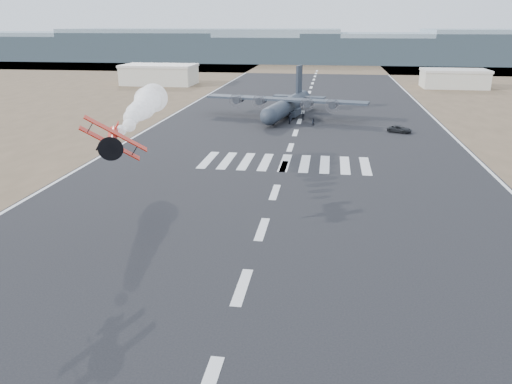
% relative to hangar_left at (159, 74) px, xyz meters
% --- Properties ---
extents(scrub_far, '(500.00, 80.00, 0.00)m').
position_rel_hangar_left_xyz_m(scrub_far, '(52.00, 85.00, -3.41)').
color(scrub_far, brown).
rests_on(scrub_far, ground).
extents(runway_markings, '(60.00, 260.00, 0.01)m').
position_rel_hangar_left_xyz_m(runway_markings, '(52.00, -85.00, -3.40)').
color(runway_markings, silver).
rests_on(runway_markings, ground).
extents(ridge_seg_b, '(150.00, 50.00, 15.00)m').
position_rel_hangar_left_xyz_m(ridge_seg_b, '(-78.00, 115.00, 4.09)').
color(ridge_seg_b, slate).
rests_on(ridge_seg_b, ground).
extents(ridge_seg_c, '(150.00, 50.00, 17.00)m').
position_rel_hangar_left_xyz_m(ridge_seg_c, '(-13.00, 115.00, 5.09)').
color(ridge_seg_c, slate).
rests_on(ridge_seg_c, ground).
extents(ridge_seg_d, '(150.00, 50.00, 13.00)m').
position_rel_hangar_left_xyz_m(ridge_seg_d, '(52.00, 115.00, 3.09)').
color(ridge_seg_d, slate).
rests_on(ridge_seg_d, ground).
extents(ridge_seg_e, '(150.00, 50.00, 15.00)m').
position_rel_hangar_left_xyz_m(ridge_seg_e, '(117.00, 115.00, 4.09)').
color(ridge_seg_e, slate).
rests_on(ridge_seg_e, ground).
extents(hangar_left, '(24.50, 14.50, 6.70)m').
position_rel_hangar_left_xyz_m(hangar_left, '(0.00, 0.00, 0.00)').
color(hangar_left, '#B2AF9F').
rests_on(hangar_left, ground).
extents(hangar_right, '(20.50, 12.50, 5.90)m').
position_rel_hangar_left_xyz_m(hangar_right, '(98.00, 5.00, -0.40)').
color(hangar_right, '#B2AF9F').
rests_on(hangar_right, ground).
extents(aerobatic_biplane, '(5.36, 5.77, 4.71)m').
position_rel_hangar_left_xyz_m(aerobatic_biplane, '(38.49, -125.37, 6.64)').
color(aerobatic_biplane, red).
extents(smoke_trail, '(6.50, 23.72, 3.94)m').
position_rel_hangar_left_xyz_m(smoke_trail, '(34.62, -105.51, 6.79)').
color(smoke_trail, white).
extents(transport_aircraft, '(36.52, 29.91, 10.57)m').
position_rel_hangar_left_xyz_m(transport_aircraft, '(48.86, -55.60, -0.68)').
color(transport_aircraft, '#212832').
rests_on(transport_aircraft, ground).
extents(support_vehicle, '(5.11, 3.82, 1.29)m').
position_rel_hangar_left_xyz_m(support_vehicle, '(71.94, -69.70, -2.76)').
color(support_vehicle, black).
rests_on(support_vehicle, ground).
extents(crew_a, '(0.88, 0.85, 1.88)m').
position_rel_hangar_left_xyz_m(crew_a, '(47.63, -58.73, -2.47)').
color(crew_a, black).
rests_on(crew_a, ground).
extents(crew_b, '(0.86, 1.02, 1.80)m').
position_rel_hangar_left_xyz_m(crew_b, '(50.08, -64.42, -2.51)').
color(crew_b, black).
rests_on(crew_b, ground).
extents(crew_c, '(0.97, 1.19, 1.67)m').
position_rel_hangar_left_xyz_m(crew_c, '(44.87, -58.71, -2.57)').
color(crew_c, black).
rests_on(crew_c, ground).
extents(crew_d, '(1.12, 0.72, 1.77)m').
position_rel_hangar_left_xyz_m(crew_d, '(52.65, -59.57, -2.52)').
color(crew_d, black).
rests_on(crew_d, ground).
extents(crew_e, '(0.66, 0.96, 1.82)m').
position_rel_hangar_left_xyz_m(crew_e, '(50.01, -59.93, -2.50)').
color(crew_e, black).
rests_on(crew_e, ground).
extents(crew_f, '(1.80, 1.01, 1.85)m').
position_rel_hangar_left_xyz_m(crew_f, '(47.31, -60.27, -2.48)').
color(crew_f, black).
rests_on(crew_f, ground).
extents(crew_g, '(0.59, 0.68, 1.63)m').
position_rel_hangar_left_xyz_m(crew_g, '(45.77, -64.56, -2.59)').
color(crew_g, black).
rests_on(crew_g, ground).
extents(crew_h, '(0.92, 0.79, 1.62)m').
position_rel_hangar_left_xyz_m(crew_h, '(55.18, -65.91, -2.60)').
color(crew_h, black).
rests_on(crew_h, ground).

